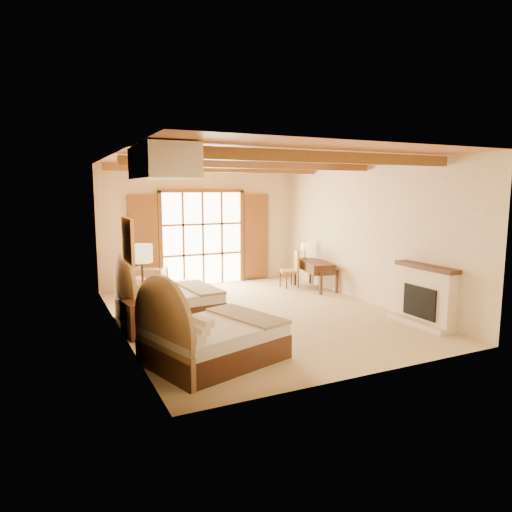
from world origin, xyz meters
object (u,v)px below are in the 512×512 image
bed_far (163,301)px  nightstand (140,319)px  bed_near (206,338)px  armchair (151,279)px  desk (315,274)px

bed_far → nightstand: bearing=-130.6°
bed_near → armchair: bearing=69.6°
bed_far → desk: (4.29, 1.13, 0.02)m
bed_near → bed_far: size_ratio=1.15×
bed_near → armchair: (0.30, 5.07, -0.04)m
armchair → desk: 4.22m
armchair → desk: (3.97, -1.42, 0.05)m
bed_far → nightstand: (-0.63, -0.86, -0.05)m
armchair → bed_near: bearing=115.2°
bed_near → desk: 5.62m
bed_near → armchair: 5.08m
bed_far → armchair: 2.57m
bed_near → bed_far: bearing=73.5°
bed_near → nightstand: 1.78m
bed_near → nightstand: size_ratio=3.58×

